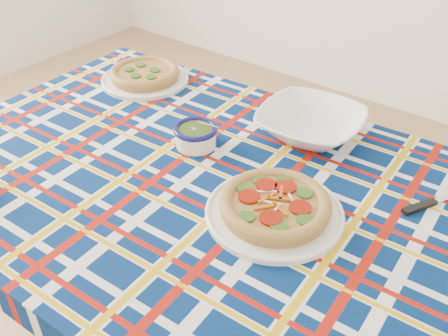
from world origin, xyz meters
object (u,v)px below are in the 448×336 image
Objects in this scene: dining_table at (215,208)px; pesto_bowl at (196,134)px; serving_bowl at (310,124)px; main_focaccia_plate at (275,205)px.

dining_table is 13.45× the size of pesto_bowl.
main_focaccia_plate is at bearing -72.20° from serving_bowl.
pesto_bowl is at bearing 141.73° from dining_table.
dining_table is 0.35m from serving_bowl.
main_focaccia_plate is at bearing -18.83° from pesto_bowl.
pesto_bowl is at bearing -131.98° from serving_bowl.
main_focaccia_plate is 0.33m from pesto_bowl.
dining_table is at bearing -34.99° from pesto_bowl.
pesto_bowl reaches higher than serving_bowl.
serving_bowl is at bearing 48.02° from pesto_bowl.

